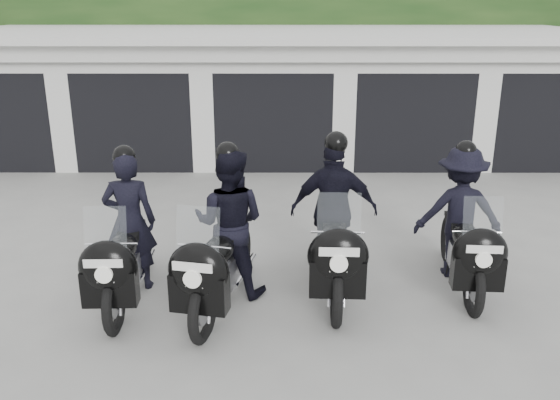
{
  "coord_description": "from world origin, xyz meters",
  "views": [
    {
      "loc": [
        0.17,
        -7.4,
        3.69
      ],
      "look_at": [
        0.16,
        0.39,
        1.05
      ],
      "focal_mm": 38.0,
      "sensor_mm": 36.0,
      "label": 1
    }
  ],
  "objects_px": {
    "police_bike_b": "(225,235)",
    "police_bike_d": "(462,222)",
    "police_bike_a": "(125,241)",
    "police_bike_c": "(334,222)"
  },
  "relations": [
    {
      "from": "police_bike_b",
      "to": "police_bike_d",
      "type": "bearing_deg",
      "value": 21.98
    },
    {
      "from": "police_bike_a",
      "to": "police_bike_c",
      "type": "distance_m",
      "value": 2.7
    },
    {
      "from": "police_bike_d",
      "to": "police_bike_c",
      "type": "bearing_deg",
      "value": -170.6
    },
    {
      "from": "police_bike_b",
      "to": "police_bike_c",
      "type": "height_order",
      "value": "police_bike_c"
    },
    {
      "from": "police_bike_a",
      "to": "police_bike_d",
      "type": "distance_m",
      "value": 4.44
    },
    {
      "from": "police_bike_d",
      "to": "police_bike_b",
      "type": "bearing_deg",
      "value": -165.68
    },
    {
      "from": "police_bike_b",
      "to": "police_bike_c",
      "type": "xyz_separation_m",
      "value": [
        1.41,
        0.41,
        0.02
      ]
    },
    {
      "from": "police_bike_a",
      "to": "police_bike_c",
      "type": "xyz_separation_m",
      "value": [
        2.68,
        0.38,
        0.11
      ]
    },
    {
      "from": "police_bike_b",
      "to": "police_bike_d",
      "type": "relative_size",
      "value": 1.04
    },
    {
      "from": "police_bike_c",
      "to": "police_bike_b",
      "type": "bearing_deg",
      "value": -161.16
    }
  ]
}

